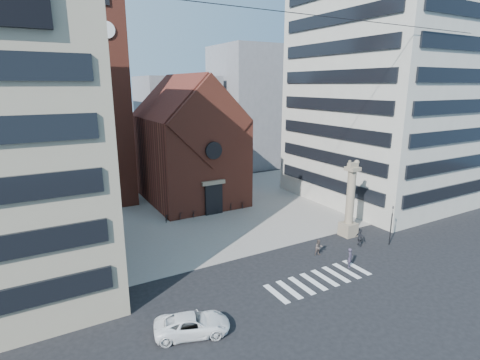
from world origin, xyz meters
The scene contains 22 objects.
ground centered at (0.00, 0.00, 0.00)m, with size 120.00×120.00×0.00m, color black.
piazza centered at (0.00, 19.00, 0.03)m, with size 46.00×30.00×0.05m, color gray.
zebra_crossing centered at (0.55, -3.00, 0.01)m, with size 10.20×3.20×0.01m, color white, non-canonical shape.
church centered at (0.00, 25.04, 7.98)m, with size 12.00×16.65×18.00m.
campanile centered at (-10.00, 28.00, 15.74)m, with size 5.50×5.50×31.20m.
building_right centered at (24.00, 12.00, 16.00)m, with size 18.00×22.00×32.00m, color beige.
bg_block_left centered at (-20.00, 40.00, 11.00)m, with size 16.00×14.00×22.00m, color gray.
bg_block_mid centered at (6.00, 45.00, 9.00)m, with size 14.00×12.00×18.00m, color gray.
bg_block_right centered at (22.00, 42.00, 12.00)m, with size 16.00×14.00×24.00m, color gray.
lion_column centered at (10.01, 3.00, 3.46)m, with size 1.63×1.60×8.68m.
traffic_light centered at (12.00, -1.00, 2.29)m, with size 0.13×0.16×4.30m.
white_car centered at (-11.85, -4.27, 0.71)m, with size 2.36×5.11×1.42m, color white.
pedestrian_0 centered at (4.59, -2.57, 0.93)m, with size 0.68×0.45×1.87m, color #373043.
pedestrian_1 centered at (3.76, 0.77, 0.84)m, with size 0.81×0.63×1.68m, color #504540.
pedestrian_2 centered at (8.92, 0.27, 0.90)m, with size 1.06×0.44×1.81m, color #282930.
scooter_0 centered at (-6.26, 17.35, 0.53)m, with size 0.64×1.83×0.96m, color black.
scooter_1 centered at (-4.47, 17.35, 0.58)m, with size 0.50×1.77×1.06m, color black.
scooter_2 centered at (-2.67, 17.35, 0.53)m, with size 0.64×1.83×0.96m, color black.
scooter_3 centered at (-0.88, 17.35, 0.58)m, with size 0.50×1.77×1.06m, color black.
scooter_4 centered at (0.92, 17.35, 0.53)m, with size 0.64×1.83×0.96m, color black.
scooter_5 centered at (2.71, 17.35, 0.58)m, with size 0.50×1.77×1.06m, color black.
scooter_6 centered at (4.51, 17.35, 0.53)m, with size 0.64×1.83×0.96m, color black.
Camera 1 is at (-20.01, -25.11, 16.49)m, focal length 28.00 mm.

